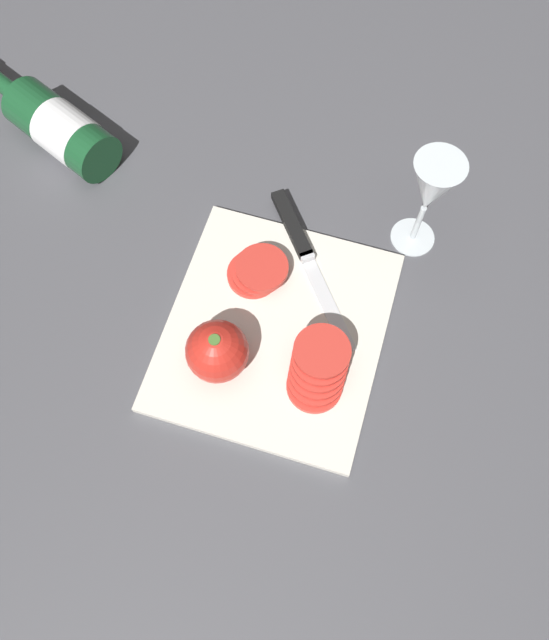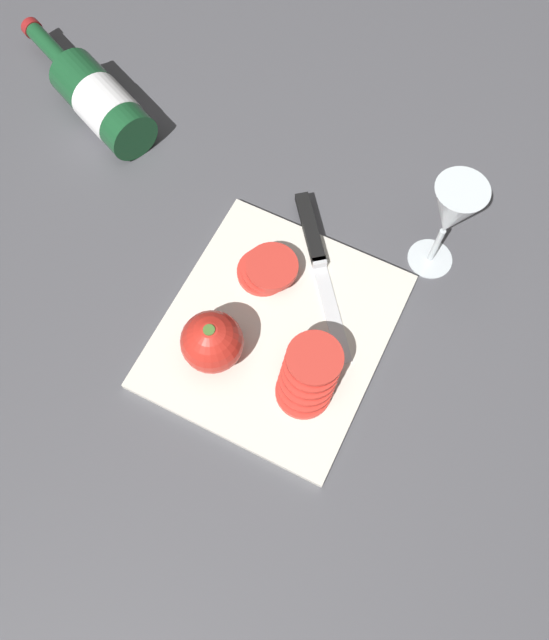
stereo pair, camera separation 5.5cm
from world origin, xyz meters
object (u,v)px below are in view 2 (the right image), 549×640
Objects in this scene: wine_bottle at (99,100)px; tomato_slice_stack_far at (309,375)px; wine_glass at (451,214)px; tomato_slice_stack_near at (267,269)px; knife at (314,243)px; whole_tomato at (212,342)px.

wine_bottle is 2.86× the size of tomato_slice_stack_far.
wine_bottle is 0.58m from wine_glass.
tomato_slice_stack_near is at bearing 123.85° from wine_glass.
knife is at bearing -28.27° from tomato_slice_stack_near.
wine_glass is 0.28m from tomato_slice_stack_far.
tomato_slice_stack_far reaches higher than tomato_slice_stack_near.
whole_tomato is at bearing -51.18° from knife.
tomato_slice_stack_near is 0.17m from tomato_slice_stack_far.
knife is at bearing -12.96° from whole_tomato.
wine_glass is at bearing -90.96° from wine_bottle.
tomato_slice_stack_far reaches higher than knife.
whole_tomato is at bearing 98.59° from tomato_slice_stack_far.
tomato_slice_stack_far is (-0.12, -0.12, 0.01)m from tomato_slice_stack_near.
wine_bottle is 1.74× the size of wine_glass.
wine_bottle is at bearing -138.07° from knife.
wine_bottle is 0.40m from tomato_slice_stack_near.
wine_bottle reaches higher than tomato_slice_stack_far.
wine_glass is at bearing -56.15° from tomato_slice_stack_near.
wine_glass is 2.03× the size of tomato_slice_stack_near.
wine_glass reaches higher than whole_tomato.
whole_tomato is 0.13m from tomato_slice_stack_far.
wine_bottle is at bearing 61.76° from tomato_slice_stack_far.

